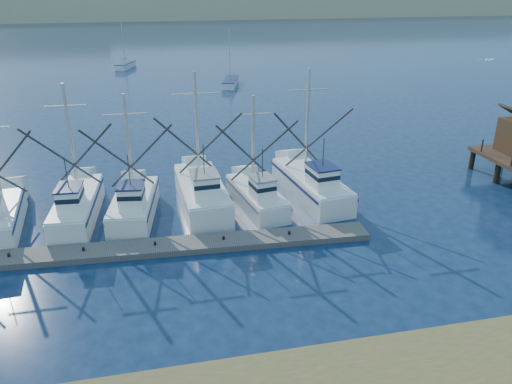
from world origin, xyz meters
The scene contains 7 objects.
ground centered at (0.00, 0.00, 0.00)m, with size 500.00×500.00×0.00m, color #0C1D34.
floating_dock centered at (-8.63, 6.74, 0.18)m, with size 27.60×1.84×0.37m, color #5A5650.
dune_ridge centered at (0.00, 210.00, 5.00)m, with size 360.00×60.00×10.00m, color tan.
trawler_fleet centered at (-8.04, 11.61, 1.00)m, with size 27.69×8.84×9.09m.
sailboat_near centered at (4.85, 54.03, 0.49)m, with size 3.55×6.96×8.10m.
sailboat_far centered at (-10.75, 73.56, 0.50)m, with size 3.60×6.03×8.10m.
flying_gull centered at (13.28, 8.26, 10.00)m, with size 1.00×0.18×0.18m.
Camera 1 is at (-7.32, -19.40, 14.59)m, focal length 35.00 mm.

